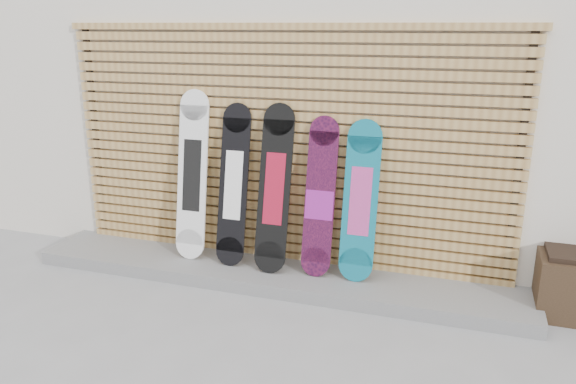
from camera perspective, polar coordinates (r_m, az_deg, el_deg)
name	(u,v)px	position (r m, az deg, el deg)	size (l,w,h in m)	color
ground	(263,318)	(4.66, -2.60, -12.67)	(80.00, 80.00, 0.00)	gray
building	(395,64)	(7.37, 10.79, 12.68)	(12.00, 5.00, 3.60)	silver
concrete_step	(273,275)	(5.24, -1.55, -8.39)	(4.60, 0.70, 0.12)	slate
slat_wall	(282,147)	(5.14, -0.57, 4.62)	(4.26, 0.08, 2.29)	#AF8349
snowboard_0	(192,175)	(5.37, -9.70, 1.67)	(0.29, 0.31, 1.59)	white
snowboard_1	(234,185)	(5.19, -5.55, 0.69)	(0.27, 0.34, 1.48)	black
snowboard_2	(274,189)	(5.02, -1.38, 0.33)	(0.29, 0.38, 1.50)	black
snowboard_3	(320,198)	(4.95, 3.26, -0.63)	(0.27, 0.32, 1.40)	black
snowboard_4	(360,201)	(4.88, 7.36, -0.94)	(0.30, 0.31, 1.39)	#0D6C84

